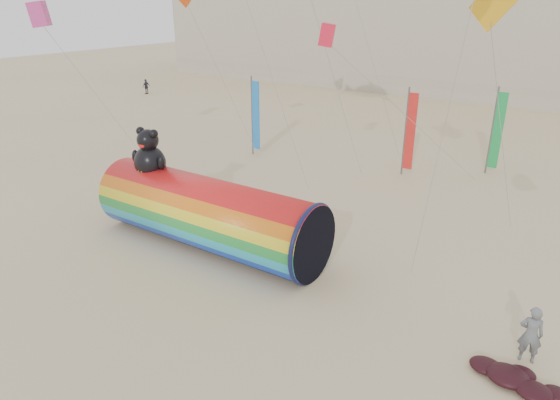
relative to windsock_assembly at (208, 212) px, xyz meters
The scene contains 5 objects.
ground 2.90m from the windsock_assembly, ahead, with size 160.00×160.00×0.00m, color #CCB58C.
windsock_assembly is the anchor object (origin of this frame).
kite_handler 12.58m from the windsock_assembly, ahead, with size 0.67×0.44×1.83m, color slate.
fabric_bundle 12.66m from the windsock_assembly, ahead, with size 2.62×1.35×0.41m.
festival_banners 14.13m from the windsock_assembly, 83.22° to the left, with size 14.76×4.74×5.20m.
Camera 1 is at (10.75, -13.76, 9.89)m, focal length 32.00 mm.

